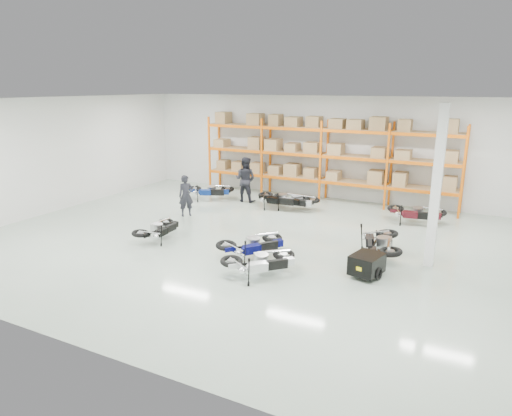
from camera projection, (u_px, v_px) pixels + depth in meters
The scene contains 14 objects.
room at pixel (257, 174), 14.17m from camera, with size 18.00×18.00×18.00m.
pallet_rack at pixel (324, 149), 19.71m from camera, with size 11.28×0.98×3.62m.
structural_column at pixel (436, 188), 12.32m from camera, with size 0.25×0.25×4.50m, color white.
moto_blue_centre at pixel (253, 241), 13.27m from camera, with size 0.81×1.82×1.11m, color #07094A, non-canonical shape.
moto_silver_left at pixel (261, 257), 12.00m from camera, with size 0.79×1.79×1.09m, color silver, non-canonical shape.
moto_black_far_left at pixel (158, 226), 14.87m from camera, with size 0.72×1.62×0.99m, color black, non-canonical shape.
moto_touring_right at pixel (381, 238), 13.35m from camera, with size 0.86×1.94×1.18m, color black, non-canonical shape.
trailer at pixel (367, 264), 12.03m from camera, with size 0.87×1.53×0.62m.
moto_back_a at pixel (210, 188), 20.15m from camera, with size 0.79×1.77×1.08m, color navy, non-canonical shape.
moto_back_b at pixel (294, 197), 18.53m from camera, with size 0.77×1.74×1.06m, color silver, non-canonical shape.
moto_back_c at pixel (281, 196), 18.61m from camera, with size 0.83×1.86×1.14m, color black, non-canonical shape.
moto_back_d at pixel (416, 209), 16.63m from camera, with size 0.80×1.79×1.10m, color #440D15, non-canonical shape.
person_left at pixel (186, 196), 17.61m from camera, with size 0.58×0.38×1.60m, color #202129.
person_back at pixel (245, 179), 19.77m from camera, with size 0.95×0.74×1.96m, color black.
Camera 1 is at (6.32, -12.44, 4.93)m, focal length 32.00 mm.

